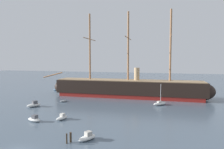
% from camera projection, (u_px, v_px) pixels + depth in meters
% --- Properties ---
extents(tall_ship, '(65.66, 14.71, 31.56)m').
position_uv_depth(tall_ship, '(128.00, 88.00, 74.95)').
color(tall_ship, maroon).
rests_on(tall_ship, ground).
extents(motorboat_foreground_left, '(3.86, 2.28, 1.52)m').
position_uv_depth(motorboat_foreground_left, '(34.00, 119.00, 45.28)').
color(motorboat_foreground_left, silver).
rests_on(motorboat_foreground_left, ground).
extents(motorboat_foreground_right, '(2.94, 3.79, 1.47)m').
position_uv_depth(motorboat_foreground_right, '(87.00, 137.00, 34.71)').
color(motorboat_foreground_right, silver).
rests_on(motorboat_foreground_right, ground).
extents(motorboat_near_centre, '(2.05, 3.55, 1.40)m').
position_uv_depth(motorboat_near_centre, '(62.00, 117.00, 46.75)').
color(motorboat_near_centre, silver).
rests_on(motorboat_near_centre, ground).
extents(motorboat_mid_left, '(3.40, 4.60, 1.78)m').
position_uv_depth(motorboat_mid_left, '(34.00, 105.00, 59.62)').
color(motorboat_mid_left, silver).
rests_on(motorboat_mid_left, ground).
extents(dinghy_alongside_bow, '(2.51, 2.71, 0.61)m').
position_uv_depth(dinghy_alongside_bow, '(64.00, 101.00, 66.50)').
color(dinghy_alongside_bow, gray).
rests_on(dinghy_alongside_bow, ground).
extents(sailboat_alongside_stern, '(4.50, 4.75, 6.55)m').
position_uv_depth(sailboat_alongside_stern, '(160.00, 103.00, 61.79)').
color(sailboat_alongside_stern, silver).
rests_on(sailboat_alongside_stern, ground).
extents(motorboat_far_left, '(2.85, 3.08, 1.25)m').
position_uv_depth(motorboat_far_left, '(57.00, 90.00, 91.95)').
color(motorboat_far_left, '#7FB2D6').
rests_on(motorboat_far_left, ground).
extents(dinghy_distant_centre, '(2.25, 2.28, 0.53)m').
position_uv_depth(dinghy_distant_centre, '(125.00, 90.00, 91.69)').
color(dinghy_distant_centre, silver).
rests_on(dinghy_distant_centre, ground).
extents(mooring_piling_nearest, '(0.37, 0.37, 1.70)m').
position_uv_depth(mooring_piling_nearest, '(71.00, 137.00, 33.75)').
color(mooring_piling_nearest, '#382B1E').
rests_on(mooring_piling_nearest, ground).
extents(mooring_piling_left_pair, '(0.25, 0.25, 1.71)m').
position_uv_depth(mooring_piling_left_pair, '(67.00, 139.00, 33.18)').
color(mooring_piling_left_pair, '#382B1E').
rests_on(mooring_piling_left_pair, ground).
extents(seagull_in_flight, '(0.41, 1.09, 0.13)m').
position_uv_depth(seagull_in_flight, '(69.00, 41.00, 62.37)').
color(seagull_in_flight, silver).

